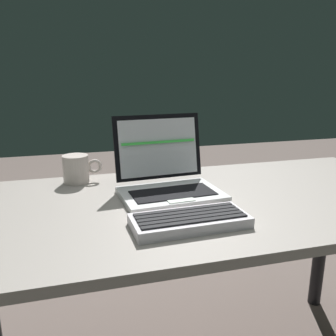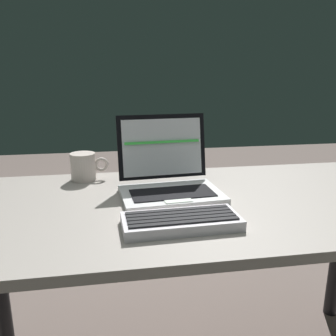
{
  "view_description": "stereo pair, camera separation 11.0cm",
  "coord_description": "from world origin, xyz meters",
  "views": [
    {
      "loc": [
        -0.39,
        -0.98,
        1.1
      ],
      "look_at": [
        -0.1,
        0.04,
        0.82
      ],
      "focal_mm": 38.4,
      "sensor_mm": 36.0,
      "label": 1
    },
    {
      "loc": [
        -0.28,
        -1.01,
        1.1
      ],
      "look_at": [
        -0.1,
        0.04,
        0.82
      ],
      "focal_mm": 38.4,
      "sensor_mm": 36.0,
      "label": 2
    }
  ],
  "objects": [
    {
      "name": "desk",
      "position": [
        0.0,
        0.0,
        0.62
      ],
      "size": [
        1.55,
        0.72,
        0.72
      ],
      "color": "#9C948C",
      "rests_on": "ground"
    },
    {
      "name": "laptop_front",
      "position": [
        -0.09,
        0.08,
        0.77
      ],
      "size": [
        0.33,
        0.28,
        0.24
      ],
      "color": "silver",
      "rests_on": "desk"
    },
    {
      "name": "external_keyboard",
      "position": [
        -0.11,
        -0.18,
        0.73
      ],
      "size": [
        0.3,
        0.14,
        0.03
      ],
      "color": "silver",
      "rests_on": "desk"
    },
    {
      "name": "coffee_mug",
      "position": [
        -0.37,
        0.28,
        0.77
      ],
      "size": [
        0.14,
        0.09,
        0.1
      ],
      "color": "silver",
      "rests_on": "desk"
    }
  ]
}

